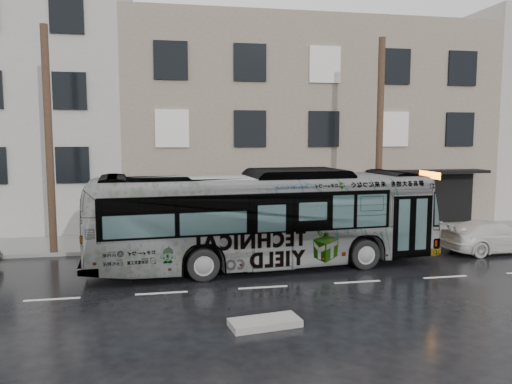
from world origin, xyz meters
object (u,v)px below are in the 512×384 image
utility_pole_front (379,140)px  sign_post (400,212)px  utility_pole_rear (49,141)px  bus (264,218)px  white_sedan (494,236)px

utility_pole_front → sign_post: 3.48m
utility_pole_rear → bus: size_ratio=0.70×
utility_pole_rear → white_sedan: utility_pole_rear is taller
utility_pole_front → white_sedan: 6.27m
sign_post → bus: 7.74m
utility_pole_rear → white_sedan: 18.63m
utility_pole_rear → bus: 9.15m
utility_pole_front → white_sedan: size_ratio=1.99×
sign_post → white_sedan: size_ratio=0.53×
utility_pole_front → bus: utility_pole_front is taller
utility_pole_front → bus: bearing=-151.5°
bus → utility_pole_front: bearing=-65.6°
bus → sign_post: bearing=-69.5°
utility_pole_front → bus: (-5.93, -3.22, -2.85)m
utility_pole_rear → bus: (8.07, -3.22, -2.85)m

